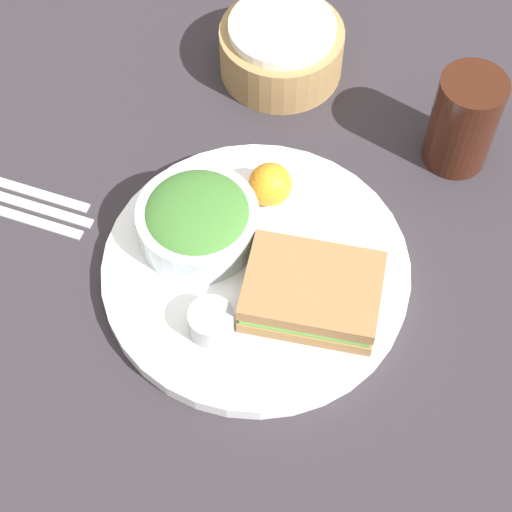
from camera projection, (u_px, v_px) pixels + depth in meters
ground_plane at (256, 275)px, 0.93m from camera, size 4.00×4.00×0.00m
plate at (256, 270)px, 0.93m from camera, size 0.33×0.33×0.02m
sandwich at (312, 292)px, 0.87m from camera, size 0.14×0.10×0.04m
salad_bowl at (198, 220)px, 0.91m from camera, size 0.13×0.13×0.05m
dressing_cup at (211, 322)px, 0.86m from camera, size 0.05×0.05×0.03m
orange_wedge at (268, 184)px, 0.94m from camera, size 0.05×0.05×0.05m
drink_glass at (464, 121)px, 0.97m from camera, size 0.08×0.08×0.12m
bread_basket at (281, 48)px, 1.06m from camera, size 0.15×0.15×0.08m
fork at (12, 214)px, 0.97m from camera, size 0.17×0.04×0.01m
knife at (19, 202)px, 0.98m from camera, size 0.18×0.04×0.01m
spoon at (27, 190)px, 0.99m from camera, size 0.16×0.04×0.01m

